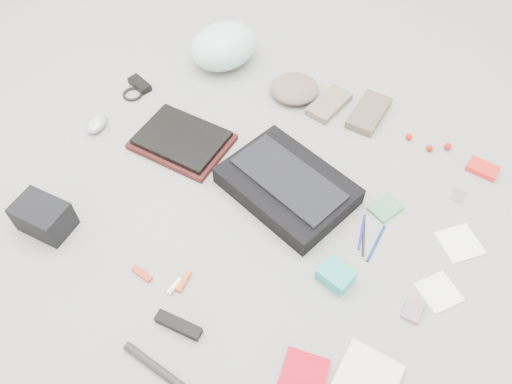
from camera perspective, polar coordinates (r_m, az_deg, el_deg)
The scene contains 31 objects.
ground_plane at distance 1.77m, azimuth 0.00°, elevation -0.98°, with size 4.00×4.00×0.00m, color gray.
messenger_bag at distance 1.77m, azimuth 3.60°, elevation 0.70°, with size 0.44×0.32×0.07m, color black.
bag_flap at distance 1.74m, azimuth 3.67°, elevation 1.56°, with size 0.40×0.18×0.01m, color black.
laptop_sleeve at distance 1.96m, azimuth -8.42°, elevation 5.70°, with size 0.35×0.26×0.02m, color #3C1313.
laptop at distance 1.95m, azimuth -8.50°, elevation 6.16°, with size 0.32×0.23×0.02m, color black.
bike_helmet at distance 2.26m, azimuth -3.73°, elevation 16.30°, with size 0.25×0.31×0.18m, color #B1E7E5.
beanie at distance 2.13m, azimuth 4.41°, elevation 11.69°, with size 0.20×0.19×0.07m, color #6D594C.
mitten_left at distance 2.11m, azimuth 8.36°, elevation 9.92°, with size 0.10×0.20×0.03m, color #796253.
mitten_right at distance 2.10m, azimuth 12.77°, elevation 8.82°, with size 0.11×0.23×0.03m, color brown.
power_brick at distance 2.24m, azimuth -13.15°, elevation 11.89°, with size 0.11×0.05×0.03m, color black.
cable_coil at distance 2.21m, azimuth -13.92°, elevation 10.81°, with size 0.09×0.09×0.01m, color black.
mouse at distance 2.10m, azimuth -17.74°, elevation 7.49°, with size 0.07×0.11×0.04m, color #9597A7.
camera_bag at distance 1.81m, azimuth -23.11°, elevation -2.62°, with size 0.17×0.12×0.11m, color black.
multitool at distance 1.65m, azimuth -12.91°, elevation -9.07°, with size 0.08×0.02×0.01m, color #A72E1D.
toiletry_tube_white at distance 1.61m, azimuth -9.31°, elevation -10.56°, with size 0.02×0.02×0.06m, color white.
toiletry_tube_orange at distance 1.61m, azimuth -8.30°, elevation -10.06°, with size 0.02×0.02×0.07m, color #C75220.
u_lock at distance 1.55m, azimuth -8.85°, elevation -14.80°, with size 0.15×0.04×0.03m, color black.
bike_pump at distance 1.51m, azimuth -10.72°, elevation -19.54°, with size 0.03×0.03×0.27m, color black.
notepad at distance 1.81m, azimuth 14.59°, elevation -1.79°, with size 0.08×0.11×0.01m, color #3E7850.
pen_blue at distance 1.73m, azimuth 12.00°, elevation -4.48°, with size 0.01×0.01×0.14m, color #1C1A98.
pen_black at distance 1.72m, azimuth 12.20°, elevation -5.10°, with size 0.01×0.01×0.15m, color black.
pen_navy at distance 1.72m, azimuth 13.56°, elevation -5.73°, with size 0.01×0.01×0.16m, color navy.
accordion_wallet at distance 1.61m, azimuth 9.07°, elevation -9.41°, with size 0.10×0.08×0.05m, color teal.
card_deck at distance 1.63m, azimuth 17.49°, elevation -12.74°, with size 0.05×0.08×0.01m, color gray.
napkin_top at distance 1.80m, azimuth 22.24°, elevation -5.43°, with size 0.12×0.12×0.01m, color white.
napkin_bottom at distance 1.69m, azimuth 20.16°, elevation -10.69°, with size 0.11×0.11×0.01m, color white.
lollipop_a at distance 2.05m, azimuth 17.05°, elevation 6.06°, with size 0.03×0.03×0.03m, color #A01E03.
lollipop_b at distance 2.03m, azimuth 19.22°, elevation 4.76°, with size 0.03×0.03×0.03m, color #A4170A.
lollipop_c at distance 2.06m, azimuth 21.08°, elevation 4.89°, with size 0.03×0.03×0.03m, color #AF0F16.
altoids_tin at distance 2.03m, azimuth 24.48°, elevation 2.44°, with size 0.11×0.07×0.02m, color red.
stamp_sheet at distance 1.93m, azimuth 22.06°, elevation -0.36°, with size 0.05×0.05×0.00m, color slate.
Camera 1 is at (0.52, -0.91, 1.43)m, focal length 35.00 mm.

